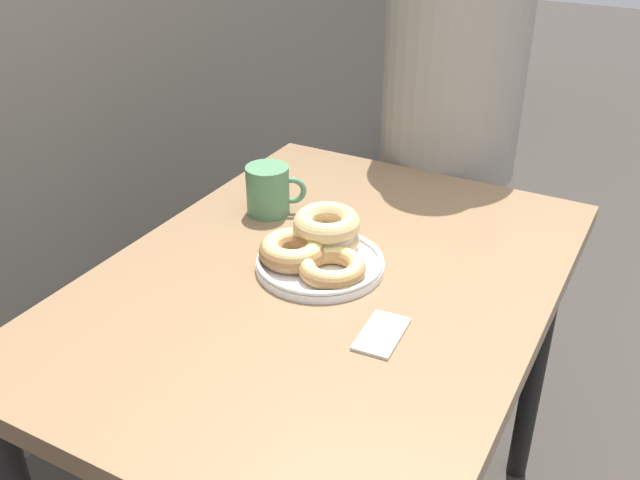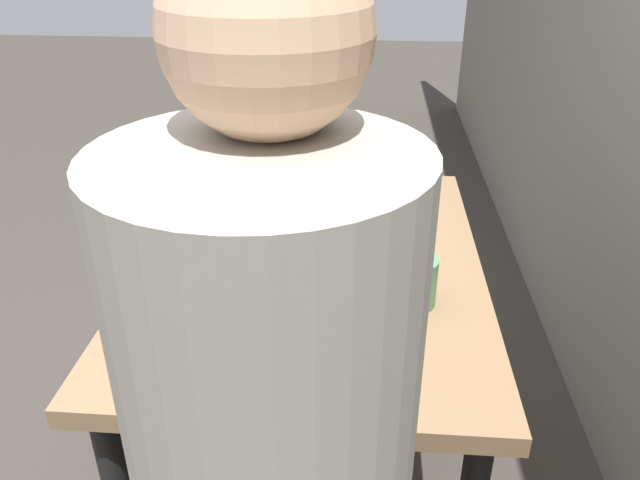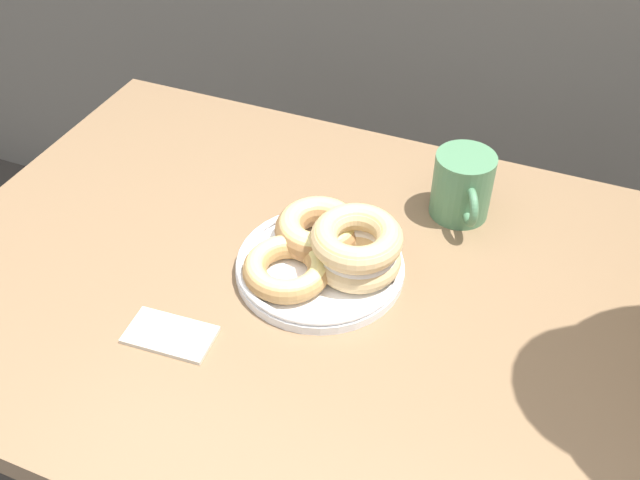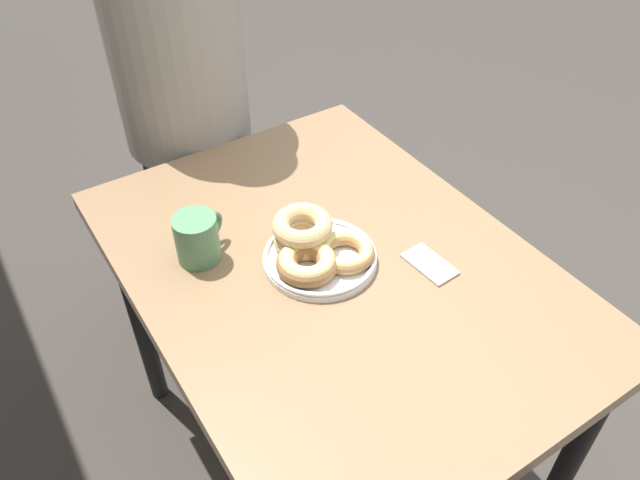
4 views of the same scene
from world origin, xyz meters
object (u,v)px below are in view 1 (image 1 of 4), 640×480
(dining_table, at_px, (324,317))
(coffee_mug, at_px, (269,190))
(person_figure, at_px, (451,129))
(napkin, at_px, (382,334))
(donut_plate, at_px, (319,248))

(dining_table, relative_size, coffee_mug, 8.84)
(coffee_mug, relative_size, person_figure, 0.08)
(person_figure, bearing_deg, dining_table, -178.71)
(person_figure, distance_m, napkin, 0.85)
(dining_table, height_order, donut_plate, donut_plate)
(coffee_mug, bearing_deg, dining_table, -127.45)
(dining_table, xyz_separation_m, person_figure, (0.72, 0.02, 0.13))
(donut_plate, bearing_deg, napkin, -126.42)
(person_figure, bearing_deg, napkin, -167.74)
(dining_table, xyz_separation_m, donut_plate, (0.03, 0.03, 0.13))
(dining_table, bearing_deg, coffee_mug, 52.55)
(donut_plate, distance_m, person_figure, 0.69)
(coffee_mug, bearing_deg, napkin, -126.12)
(coffee_mug, bearing_deg, donut_plate, -125.82)
(donut_plate, distance_m, coffee_mug, 0.24)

